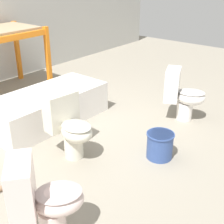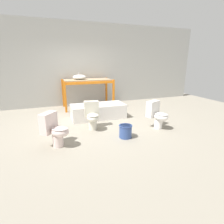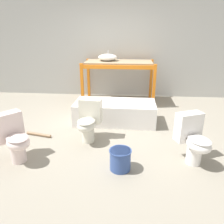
{
  "view_description": "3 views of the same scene",
  "coord_description": "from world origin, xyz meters",
  "px_view_note": "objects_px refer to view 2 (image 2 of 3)",
  "views": [
    {
      "loc": [
        -2.25,
        -2.86,
        1.98
      ],
      "look_at": [
        0.18,
        -0.89,
        0.51
      ],
      "focal_mm": 50.0,
      "sensor_mm": 36.0,
      "label": 1
    },
    {
      "loc": [
        -1.17,
        -4.85,
        1.73
      ],
      "look_at": [
        0.33,
        -0.74,
        0.46
      ],
      "focal_mm": 28.0,
      "sensor_mm": 36.0,
      "label": 2
    },
    {
      "loc": [
        0.53,
        -3.99,
        1.86
      ],
      "look_at": [
        0.27,
        -0.89,
        0.67
      ],
      "focal_mm": 35.0,
      "sensor_mm": 36.0,
      "label": 3
    }
  ],
  "objects_px": {
    "toilet_near": "(92,115)",
    "bucket_white": "(125,131)",
    "toilet_far": "(55,129)",
    "sink_basin": "(79,77)",
    "bathtub_main": "(98,110)",
    "toilet_extra": "(157,114)"
  },
  "relations": [
    {
      "from": "toilet_near",
      "to": "bucket_white",
      "type": "distance_m",
      "value": 1.04
    },
    {
      "from": "toilet_far",
      "to": "bucket_white",
      "type": "bearing_deg",
      "value": -54.69
    },
    {
      "from": "sink_basin",
      "to": "bucket_white",
      "type": "height_order",
      "value": "sink_basin"
    },
    {
      "from": "bathtub_main",
      "to": "toilet_near",
      "type": "height_order",
      "value": "toilet_near"
    },
    {
      "from": "toilet_far",
      "to": "toilet_near",
      "type": "bearing_deg",
      "value": -14.46
    },
    {
      "from": "bucket_white",
      "to": "sink_basin",
      "type": "bearing_deg",
      "value": 98.87
    },
    {
      "from": "sink_basin",
      "to": "bathtub_main",
      "type": "height_order",
      "value": "sink_basin"
    },
    {
      "from": "toilet_near",
      "to": "bucket_white",
      "type": "relative_size",
      "value": 2.3
    },
    {
      "from": "bathtub_main",
      "to": "toilet_far",
      "type": "relative_size",
      "value": 2.33
    },
    {
      "from": "sink_basin",
      "to": "toilet_far",
      "type": "height_order",
      "value": "sink_basin"
    },
    {
      "from": "bathtub_main",
      "to": "bucket_white",
      "type": "distance_m",
      "value": 1.69
    },
    {
      "from": "bucket_white",
      "to": "toilet_extra",
      "type": "bearing_deg",
      "value": 15.52
    },
    {
      "from": "toilet_near",
      "to": "toilet_extra",
      "type": "bearing_deg",
      "value": -11.3
    },
    {
      "from": "sink_basin",
      "to": "toilet_near",
      "type": "bearing_deg",
      "value": -92.51
    },
    {
      "from": "sink_basin",
      "to": "bucket_white",
      "type": "relative_size",
      "value": 1.59
    },
    {
      "from": "toilet_extra",
      "to": "bucket_white",
      "type": "height_order",
      "value": "toilet_extra"
    },
    {
      "from": "bathtub_main",
      "to": "sink_basin",
      "type": "bearing_deg",
      "value": 102.23
    },
    {
      "from": "bathtub_main",
      "to": "bucket_white",
      "type": "xyz_separation_m",
      "value": [
        0.19,
        -1.67,
        -0.09
      ]
    },
    {
      "from": "toilet_far",
      "to": "toilet_extra",
      "type": "bearing_deg",
      "value": -46.74
    },
    {
      "from": "sink_basin",
      "to": "toilet_near",
      "type": "xyz_separation_m",
      "value": [
        -0.1,
        -2.32,
        -0.79
      ]
    },
    {
      "from": "sink_basin",
      "to": "toilet_extra",
      "type": "height_order",
      "value": "sink_basin"
    },
    {
      "from": "sink_basin",
      "to": "bucket_white",
      "type": "distance_m",
      "value": 3.34
    }
  ]
}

